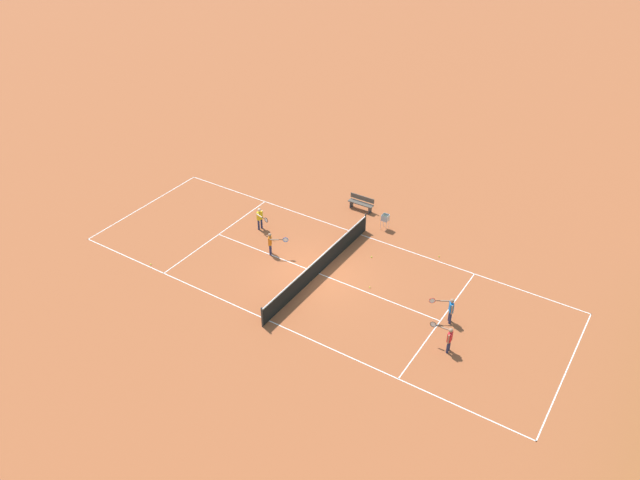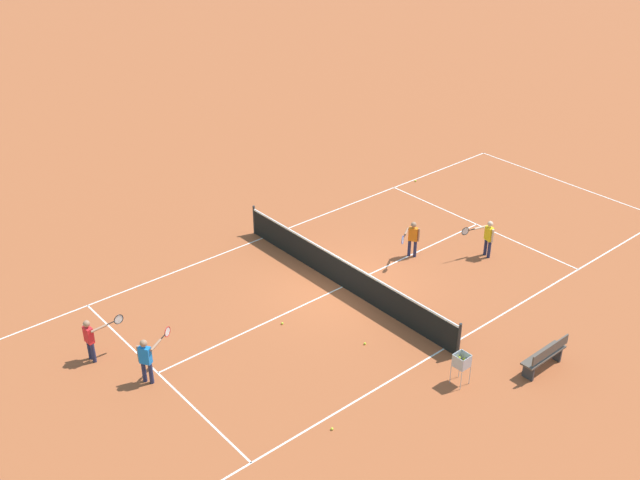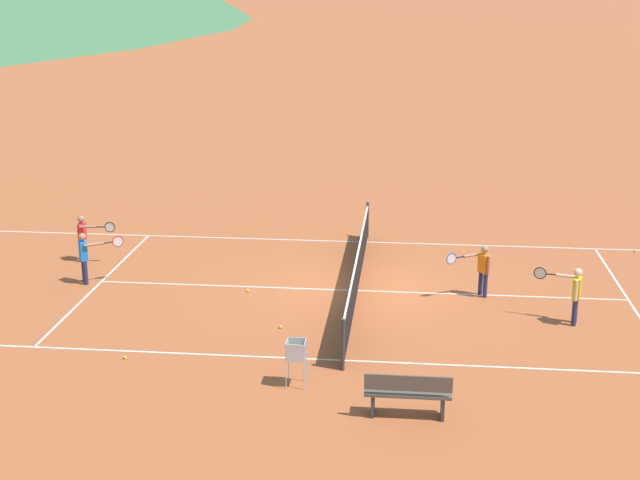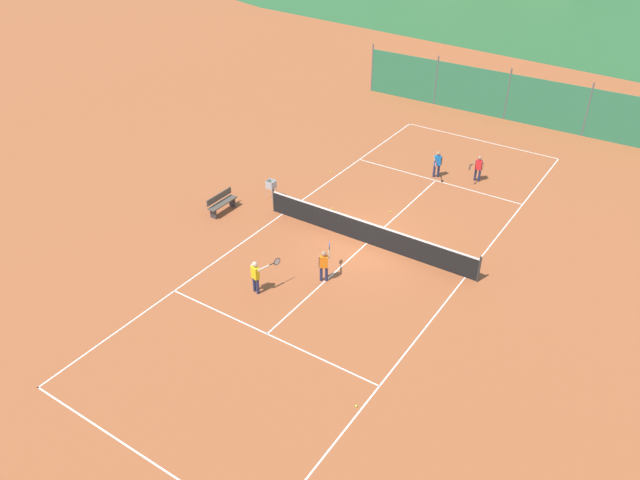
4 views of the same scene
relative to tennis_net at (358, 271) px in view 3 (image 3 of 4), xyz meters
The scene contains 13 objects.
ground_plane 0.50m from the tennis_net, ahead, with size 600.00×600.00×0.00m, color #A8542D.
court_line_markings 0.50m from the tennis_net, ahead, with size 8.25×23.85×0.01m.
tennis_net is the anchor object (origin of this frame).
player_near_baseline 6.71m from the tennis_net, 91.24° to the left, with size 0.53×1.08×1.30m.
player_near_service 2.95m from the tennis_net, 91.60° to the right, with size 0.54×1.05×1.25m.
player_far_service 5.10m from the tennis_net, 108.73° to the right, with size 0.65×1.00×1.28m.
player_far_baseline 7.55m from the tennis_net, 77.92° to the left, with size 0.43×1.05×1.25m.
tennis_ball_far_corner 8.44m from the tennis_net, 62.09° to the right, with size 0.07×0.07×0.07m, color #CCE033.
tennis_ball_near_corner 2.69m from the tennis_net, 97.94° to the left, with size 0.07×0.07×0.07m, color #CCE033.
tennis_ball_mid_court 6.26m from the tennis_net, 135.76° to the left, with size 0.07×0.07×0.07m, color #CCE033.
tennis_ball_service_box 3.02m from the tennis_net, 149.72° to the left, with size 0.07×0.07×0.07m, color #CCE033.
ball_hopper 5.35m from the tennis_net, behind, with size 0.36×0.36×0.89m.
courtside_bench 6.47m from the tennis_net, 168.70° to the right, with size 0.36×1.50×0.84m.
Camera 3 is at (-20.31, -1.20, 7.35)m, focal length 50.00 mm.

